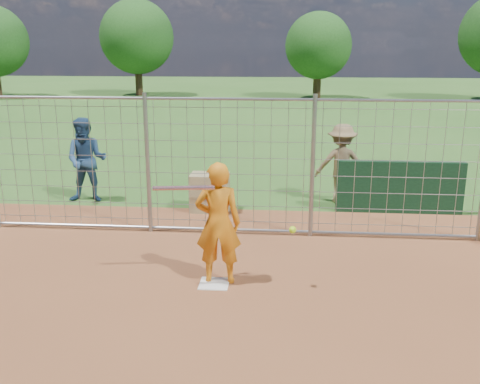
# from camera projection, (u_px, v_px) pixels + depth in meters

# --- Properties ---
(ground) EXTENTS (100.00, 100.00, 0.00)m
(ground) POSITION_uv_depth(u_px,v_px,m) (216.00, 279.00, 8.09)
(ground) COLOR #2D591E
(ground) RESTS_ON ground
(home_plate) EXTENTS (0.43, 0.43, 0.02)m
(home_plate) POSITION_uv_depth(u_px,v_px,m) (214.00, 284.00, 7.90)
(home_plate) COLOR silver
(home_plate) RESTS_ON ground
(dugout_wall) EXTENTS (2.60, 0.20, 1.10)m
(dugout_wall) POSITION_uv_depth(u_px,v_px,m) (399.00, 187.00, 11.12)
(dugout_wall) COLOR #11381E
(dugout_wall) RESTS_ON ground
(batter) EXTENTS (0.69, 0.48, 1.83)m
(batter) POSITION_uv_depth(u_px,v_px,m) (218.00, 223.00, 7.77)
(batter) COLOR orange
(batter) RESTS_ON ground
(bystander_a) EXTENTS (0.97, 0.78, 1.88)m
(bystander_a) POSITION_uv_depth(u_px,v_px,m) (87.00, 160.00, 11.83)
(bystander_a) COLOR navy
(bystander_a) RESTS_ON ground
(bystander_c) EXTENTS (1.14, 0.66, 1.76)m
(bystander_c) POSITION_uv_depth(u_px,v_px,m) (341.00, 164.00, 11.79)
(bystander_c) COLOR olive
(bystander_c) RESTS_ON ground
(equipment_bin) EXTENTS (0.80, 0.56, 0.80)m
(equipment_bin) POSITION_uv_depth(u_px,v_px,m) (210.00, 192.00, 11.28)
(equipment_bin) COLOR tan
(equipment_bin) RESTS_ON ground
(equipment_in_play) EXTENTS (2.01, 0.22, 0.68)m
(equipment_in_play) POSITION_uv_depth(u_px,v_px,m) (210.00, 198.00, 7.45)
(equipment_in_play) COLOR silver
(equipment_in_play) RESTS_ON ground
(backstop_fence) EXTENTS (9.08, 0.08, 2.60)m
(backstop_fence) POSITION_uv_depth(u_px,v_px,m) (229.00, 168.00, 9.67)
(backstop_fence) COLOR gray
(backstop_fence) RESTS_ON ground
(tree_line) EXTENTS (44.66, 6.72, 6.48)m
(tree_line) POSITION_uv_depth(u_px,v_px,m) (321.00, 39.00, 33.84)
(tree_line) COLOR #3F2B19
(tree_line) RESTS_ON ground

